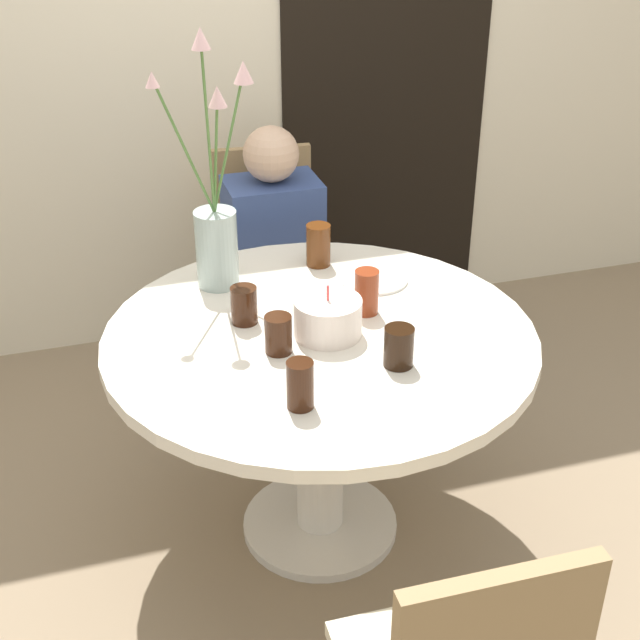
{
  "coord_description": "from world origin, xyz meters",
  "views": [
    {
      "loc": [
        -0.63,
        -2.07,
        1.98
      ],
      "look_at": [
        0.0,
        0.0,
        0.76
      ],
      "focal_mm": 50.0,
      "sensor_mm": 36.0,
      "label": 1
    }
  ],
  "objects_px": {
    "birthday_cake": "(328,317)",
    "drink_glass_1": "(399,347)",
    "flower_vase": "(217,226)",
    "drink_glass_3": "(244,305)",
    "person_guest": "(274,271)",
    "chair_left_flank": "(268,252)",
    "drink_glass_5": "(278,334)",
    "drink_glass_0": "(300,385)",
    "drink_glass_2": "(367,292)",
    "drink_glass_4": "(318,245)",
    "side_plate": "(374,279)"
  },
  "relations": [
    {
      "from": "flower_vase",
      "to": "drink_glass_0",
      "type": "xyz_separation_m",
      "value": [
        0.06,
        -0.71,
        -0.13
      ]
    },
    {
      "from": "chair_left_flank",
      "to": "drink_glass_3",
      "type": "relative_size",
      "value": 8.16
    },
    {
      "from": "chair_left_flank",
      "to": "person_guest",
      "type": "height_order",
      "value": "person_guest"
    },
    {
      "from": "birthday_cake",
      "to": "side_plate",
      "type": "distance_m",
      "value": 0.37
    },
    {
      "from": "drink_glass_2",
      "to": "drink_glass_5",
      "type": "relative_size",
      "value": 1.24
    },
    {
      "from": "drink_glass_0",
      "to": "drink_glass_1",
      "type": "relative_size",
      "value": 1.15
    },
    {
      "from": "drink_glass_0",
      "to": "drink_glass_4",
      "type": "xyz_separation_m",
      "value": [
        0.28,
        0.75,
        0.01
      ]
    },
    {
      "from": "drink_glass_2",
      "to": "drink_glass_4",
      "type": "distance_m",
      "value": 0.35
    },
    {
      "from": "birthday_cake",
      "to": "side_plate",
      "type": "xyz_separation_m",
      "value": [
        0.24,
        0.28,
        -0.05
      ]
    },
    {
      "from": "drink_glass_1",
      "to": "drink_glass_5",
      "type": "xyz_separation_m",
      "value": [
        -0.28,
        0.16,
        -0.0
      ]
    },
    {
      "from": "chair_left_flank",
      "to": "flower_vase",
      "type": "height_order",
      "value": "flower_vase"
    },
    {
      "from": "birthday_cake",
      "to": "drink_glass_5",
      "type": "distance_m",
      "value": 0.16
    },
    {
      "from": "side_plate",
      "to": "person_guest",
      "type": "xyz_separation_m",
      "value": [
        -0.17,
        0.61,
        -0.23
      ]
    },
    {
      "from": "drink_glass_1",
      "to": "drink_glass_3",
      "type": "height_order",
      "value": "same"
    },
    {
      "from": "chair_left_flank",
      "to": "drink_glass_2",
      "type": "xyz_separation_m",
      "value": [
        0.06,
        -0.95,
        0.29
      ]
    },
    {
      "from": "drink_glass_3",
      "to": "person_guest",
      "type": "distance_m",
      "value": 0.84
    },
    {
      "from": "drink_glass_1",
      "to": "drink_glass_2",
      "type": "height_order",
      "value": "drink_glass_2"
    },
    {
      "from": "birthday_cake",
      "to": "drink_glass_0",
      "type": "xyz_separation_m",
      "value": [
        -0.17,
        -0.32,
        0.01
      ]
    },
    {
      "from": "drink_glass_0",
      "to": "drink_glass_2",
      "type": "relative_size",
      "value": 0.94
    },
    {
      "from": "drink_glass_4",
      "to": "person_guest",
      "type": "height_order",
      "value": "person_guest"
    },
    {
      "from": "birthday_cake",
      "to": "drink_glass_5",
      "type": "xyz_separation_m",
      "value": [
        -0.15,
        -0.05,
        -0.0
      ]
    },
    {
      "from": "drink_glass_1",
      "to": "drink_glass_4",
      "type": "height_order",
      "value": "drink_glass_4"
    },
    {
      "from": "drink_glass_2",
      "to": "chair_left_flank",
      "type": "bearing_deg",
      "value": 93.78
    },
    {
      "from": "flower_vase",
      "to": "drink_glass_3",
      "type": "relative_size",
      "value": 7.24
    },
    {
      "from": "flower_vase",
      "to": "drink_glass_5",
      "type": "distance_m",
      "value": 0.47
    },
    {
      "from": "drink_glass_4",
      "to": "person_guest",
      "type": "bearing_deg",
      "value": 95.0
    },
    {
      "from": "side_plate",
      "to": "drink_glass_2",
      "type": "xyz_separation_m",
      "value": [
        -0.09,
        -0.19,
        0.06
      ]
    },
    {
      "from": "chair_left_flank",
      "to": "drink_glass_5",
      "type": "height_order",
      "value": "chair_left_flank"
    },
    {
      "from": "chair_left_flank",
      "to": "drink_glass_1",
      "type": "relative_size",
      "value": 8.08
    },
    {
      "from": "drink_glass_1",
      "to": "flower_vase",
      "type": "bearing_deg",
      "value": 120.94
    },
    {
      "from": "birthday_cake",
      "to": "person_guest",
      "type": "distance_m",
      "value": 0.93
    },
    {
      "from": "drink_glass_5",
      "to": "birthday_cake",
      "type": "bearing_deg",
      "value": 17.56
    },
    {
      "from": "drink_glass_5",
      "to": "drink_glass_2",
      "type": "bearing_deg",
      "value": 24.69
    },
    {
      "from": "chair_left_flank",
      "to": "drink_glass_5",
      "type": "xyz_separation_m",
      "value": [
        -0.24,
        -1.09,
        0.28
      ]
    },
    {
      "from": "chair_left_flank",
      "to": "drink_glass_4",
      "type": "relative_size",
      "value": 6.52
    },
    {
      "from": "flower_vase",
      "to": "side_plate",
      "type": "relative_size",
      "value": 3.69
    },
    {
      "from": "flower_vase",
      "to": "side_plate",
      "type": "height_order",
      "value": "flower_vase"
    },
    {
      "from": "drink_glass_2",
      "to": "drink_glass_3",
      "type": "distance_m",
      "value": 0.36
    },
    {
      "from": "drink_glass_3",
      "to": "drink_glass_5",
      "type": "height_order",
      "value": "drink_glass_3"
    },
    {
      "from": "drink_glass_3",
      "to": "drink_glass_5",
      "type": "bearing_deg",
      "value": -74.39
    },
    {
      "from": "drink_glass_0",
      "to": "drink_glass_4",
      "type": "bearing_deg",
      "value": 69.92
    },
    {
      "from": "birthday_cake",
      "to": "drink_glass_1",
      "type": "distance_m",
      "value": 0.24
    },
    {
      "from": "drink_glass_2",
      "to": "drink_glass_3",
      "type": "bearing_deg",
      "value": 172.22
    },
    {
      "from": "chair_left_flank",
      "to": "drink_glass_2",
      "type": "relative_size",
      "value": 6.67
    },
    {
      "from": "birthday_cake",
      "to": "drink_glass_3",
      "type": "relative_size",
      "value": 1.74
    },
    {
      "from": "person_guest",
      "to": "drink_glass_0",
      "type": "bearing_deg",
      "value": -101.16
    },
    {
      "from": "side_plate",
      "to": "drink_glass_4",
      "type": "bearing_deg",
      "value": 129.35
    },
    {
      "from": "birthday_cake",
      "to": "person_guest",
      "type": "xyz_separation_m",
      "value": [
        0.07,
        0.88,
        -0.28
      ]
    },
    {
      "from": "drink_glass_5",
      "to": "chair_left_flank",
      "type": "bearing_deg",
      "value": 77.75
    },
    {
      "from": "side_plate",
      "to": "drink_glass_0",
      "type": "xyz_separation_m",
      "value": [
        -0.41,
        -0.59,
        0.06
      ]
    }
  ]
}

